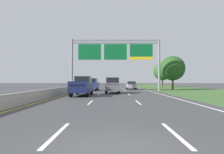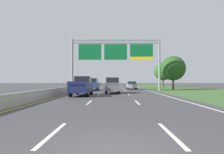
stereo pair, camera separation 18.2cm
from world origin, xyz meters
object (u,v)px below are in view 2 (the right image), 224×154
car_blue_left_lane_suv (92,84)px  car_silver_right_lane_sedan (132,85)px  pickup_truck_navy (82,86)px  car_grey_centre_lane_suv (113,85)px  roadside_tree_mid (173,68)px  roadside_tree_far (163,71)px  overhead_sign_gantry (116,54)px

car_blue_left_lane_suv → car_silver_right_lane_sedan: car_blue_left_lane_suv is taller
pickup_truck_navy → car_silver_right_lane_sedan: (7.20, 17.40, -0.26)m
car_grey_centre_lane_suv → roadside_tree_mid: roadside_tree_mid is taller
car_grey_centre_lane_suv → car_blue_left_lane_suv: (-3.58, 7.39, 0.00)m
car_silver_right_lane_sedan → roadside_tree_far: bearing=-36.8°
car_blue_left_lane_suv → roadside_tree_far: 24.47m
pickup_truck_navy → roadside_tree_mid: roadside_tree_mid is taller
car_grey_centre_lane_suv → roadside_tree_far: 28.42m
pickup_truck_navy → overhead_sign_gantry: bearing=-19.8°
roadside_tree_far → pickup_truck_navy: bearing=-119.3°
car_blue_left_lane_suv → car_grey_centre_lane_suv: bearing=-152.6°
overhead_sign_gantry → car_silver_right_lane_sedan: overhead_sign_gantry is taller
car_grey_centre_lane_suv → car_silver_right_lane_sedan: (3.75, 12.97, -0.28)m
overhead_sign_gantry → roadside_tree_mid: bearing=21.0°
car_grey_centre_lane_suv → roadside_tree_far: (13.09, 25.03, 3.08)m
pickup_truck_navy → roadside_tree_far: (16.54, 29.46, 3.11)m
overhead_sign_gantry → car_blue_left_lane_suv: size_ratio=3.17×
car_silver_right_lane_sedan → roadside_tree_far: (9.34, 12.07, 3.36)m
car_blue_left_lane_suv → roadside_tree_mid: (14.92, 3.02, 2.95)m
car_silver_right_lane_sedan → overhead_sign_gantry: bearing=154.9°
pickup_truck_navy → car_grey_centre_lane_suv: (3.46, 4.43, 0.02)m
pickup_truck_navy → roadside_tree_far: size_ratio=0.82×
car_grey_centre_lane_suv → car_blue_left_lane_suv: bearing=25.9°
roadside_tree_far → overhead_sign_gantry: bearing=-123.9°
pickup_truck_navy → car_blue_left_lane_suv: 11.82m
car_blue_left_lane_suv → car_silver_right_lane_sedan: (7.33, 5.58, -0.28)m
pickup_truck_navy → car_blue_left_lane_suv: (-0.13, 11.82, 0.02)m
car_blue_left_lane_suv → roadside_tree_mid: bearing=-77.0°
roadside_tree_mid → pickup_truck_navy: bearing=-134.9°
pickup_truck_navy → roadside_tree_mid: size_ratio=0.85×
car_silver_right_lane_sedan → roadside_tree_far: 15.62m
pickup_truck_navy → roadside_tree_far: bearing=-28.9°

